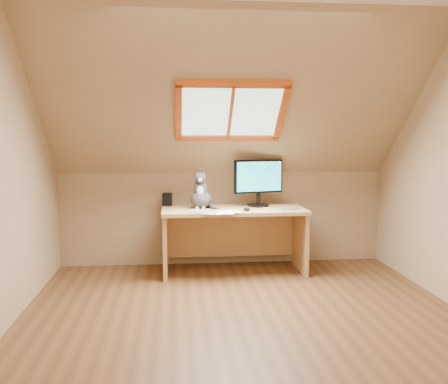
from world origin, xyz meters
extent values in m
plane|color=brown|center=(0.00, 0.00, 0.00)|extent=(3.50, 3.50, 0.00)
cube|color=tan|center=(0.00, -1.75, 1.20)|extent=(3.50, 0.02, 2.40)
cube|color=tan|center=(0.00, 1.75, 0.50)|extent=(3.50, 0.02, 1.00)
cube|color=tan|center=(0.00, 0.97, 1.70)|extent=(3.50, 1.56, 1.41)
cube|color=#B2E0CC|center=(0.00, 1.05, 1.63)|extent=(0.90, 0.53, 0.48)
cube|color=#CD4B13|center=(0.00, 1.05, 1.63)|extent=(1.02, 0.64, 0.59)
cube|color=#DDB369|center=(0.07, 1.38, 0.64)|extent=(1.45, 0.64, 0.04)
cube|color=#DDB369|center=(-0.63, 1.38, 0.31)|extent=(0.04, 0.57, 0.63)
cube|color=#DDB369|center=(0.77, 1.38, 0.31)|extent=(0.04, 0.57, 0.63)
cube|color=#DDB369|center=(0.07, 1.67, 0.31)|extent=(1.35, 0.03, 0.44)
cylinder|color=black|center=(0.34, 1.49, 0.67)|extent=(0.22, 0.22, 0.02)
cylinder|color=black|center=(0.34, 1.49, 0.74)|extent=(0.04, 0.04, 0.12)
cube|color=black|center=(0.34, 1.49, 0.98)|extent=(0.52, 0.16, 0.35)
cube|color=blue|center=(0.35, 1.47, 0.98)|extent=(0.48, 0.12, 0.30)
ellipsoid|color=#4A4541|center=(-0.26, 1.42, 0.76)|extent=(0.24, 0.28, 0.19)
ellipsoid|color=#4A4541|center=(-0.26, 1.40, 0.87)|extent=(0.16, 0.16, 0.20)
ellipsoid|color=silver|center=(-0.27, 1.34, 0.84)|extent=(0.07, 0.05, 0.12)
ellipsoid|color=#4A4541|center=(-0.27, 1.35, 0.98)|extent=(0.12, 0.11, 0.11)
sphere|color=silver|center=(-0.27, 1.31, 0.96)|extent=(0.04, 0.04, 0.04)
cone|color=#4A4541|center=(-0.30, 1.38, 1.03)|extent=(0.06, 0.06, 0.07)
cone|color=#4A4541|center=(-0.23, 1.37, 1.03)|extent=(0.06, 0.06, 0.07)
cube|color=black|center=(-0.60, 1.63, 0.73)|extent=(0.10, 0.10, 0.13)
cube|color=#B2B2B7|center=(-0.25, 1.17, 0.67)|extent=(0.33, 0.28, 0.01)
ellipsoid|color=black|center=(0.18, 1.20, 0.68)|extent=(0.07, 0.11, 0.03)
cube|color=white|center=(-0.01, 1.12, 0.66)|extent=(0.33, 0.27, 0.00)
cube|color=white|center=(-0.01, 1.12, 0.67)|extent=(0.32, 0.24, 0.00)
cube|color=white|center=(-0.01, 1.12, 0.67)|extent=(0.35, 0.30, 0.00)
camera|label=1|loc=(-0.53, -3.60, 1.43)|focal=40.00mm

